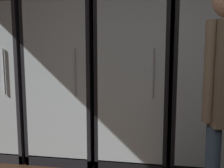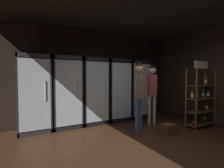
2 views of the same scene
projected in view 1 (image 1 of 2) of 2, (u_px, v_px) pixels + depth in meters
name	position (u px, v px, depth m)	size (l,w,h in m)	color
wall_back	(160.00, 41.00, 3.22)	(6.00, 0.06, 2.80)	black
cooler_far_left	(5.00, 78.00, 3.27)	(0.76, 0.67, 1.94)	#2B2B30
cooler_left	(67.00, 80.00, 3.14)	(0.76, 0.67, 1.94)	black
cooler_center	(133.00, 81.00, 3.01)	(0.76, 0.67, 1.94)	black
cooler_right	(206.00, 82.00, 2.88)	(0.76, 0.67, 1.94)	black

